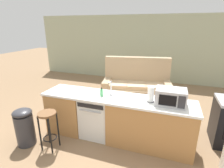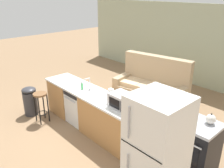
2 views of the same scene
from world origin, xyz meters
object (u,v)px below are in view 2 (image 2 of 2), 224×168
(kettle, at_px, (211,119))
(dishwasher, at_px, (81,106))
(refrigerator, at_px, (156,152))
(soap_bottle, at_px, (82,86))
(trash_bin, at_px, (30,101))
(couch, at_px, (152,87))
(stove_range, at_px, (193,145))
(paper_towel_roll, at_px, (111,96))
(bar_stool, at_px, (41,101))
(microwave, at_px, (123,101))

(kettle, bearing_deg, dishwasher, -166.22)
(refrigerator, xyz_separation_m, soap_bottle, (-2.47, 0.51, 0.11))
(trash_bin, height_order, couch, couch)
(stove_range, bearing_deg, trash_bin, -161.05)
(stove_range, distance_m, trash_bin, 3.98)
(refrigerator, distance_m, kettle, 1.25)
(dishwasher, distance_m, paper_towel_roll, 1.22)
(kettle, distance_m, bar_stool, 3.71)
(trash_bin, bearing_deg, kettle, 19.89)
(microwave, relative_size, couch, 0.23)
(paper_towel_roll, height_order, trash_bin, paper_towel_roll)
(paper_towel_roll, xyz_separation_m, couch, (-0.67, 2.18, -0.64))
(kettle, relative_size, trash_bin, 0.28)
(refrigerator, distance_m, microwave, 1.35)
(paper_towel_roll, xyz_separation_m, soap_bottle, (-0.92, -0.05, -0.07))
(dishwasher, relative_size, paper_towel_roll, 2.98)
(refrigerator, bearing_deg, bar_stool, -177.34)
(dishwasher, bearing_deg, microwave, -0.05)
(paper_towel_roll, bearing_deg, microwave, -1.12)
(kettle, xyz_separation_m, bar_stool, (-3.41, -1.38, -0.45))
(microwave, height_order, couch, couch)
(kettle, distance_m, couch, 2.88)
(refrigerator, relative_size, soap_bottle, 9.84)
(kettle, relative_size, bar_stool, 0.28)
(soap_bottle, height_order, bar_stool, soap_bottle)
(trash_bin, bearing_deg, paper_towel_roll, 18.72)
(soap_bottle, height_order, trash_bin, soap_bottle)
(trash_bin, bearing_deg, soap_bottle, 28.46)
(couch, bearing_deg, paper_towel_roll, -72.92)
(stove_range, relative_size, microwave, 1.80)
(microwave, distance_m, paper_towel_roll, 0.34)
(dishwasher, relative_size, trash_bin, 1.14)
(kettle, bearing_deg, soap_bottle, -164.72)
(stove_range, relative_size, refrigerator, 0.52)
(paper_towel_roll, relative_size, bar_stool, 0.38)
(microwave, distance_m, soap_bottle, 1.26)
(dishwasher, xyz_separation_m, soap_bottle, (0.13, -0.04, 0.55))
(bar_stool, relative_size, couch, 0.35)
(refrigerator, xyz_separation_m, trash_bin, (-3.77, -0.20, -0.49))
(refrigerator, bearing_deg, trash_bin, -177.02)
(dishwasher, bearing_deg, stove_range, 11.91)
(refrigerator, relative_size, couch, 0.81)
(kettle, distance_m, trash_bin, 4.23)
(bar_stool, bearing_deg, refrigerator, 2.66)
(paper_towel_roll, distance_m, bar_stool, 1.90)
(microwave, bearing_deg, couch, 114.72)
(kettle, relative_size, couch, 0.10)
(microwave, xyz_separation_m, couch, (-1.00, 2.18, -0.65))
(soap_bottle, xyz_separation_m, couch, (0.25, 2.22, -0.58))
(kettle, bearing_deg, couch, 147.85)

